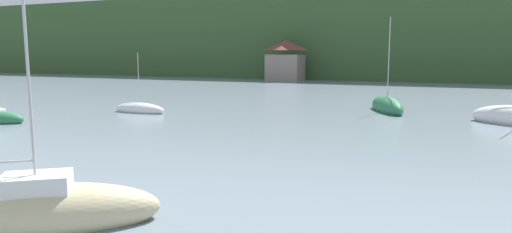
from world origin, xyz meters
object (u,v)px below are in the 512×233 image
sailboat_far_3 (387,107)px  sailboat_far_7 (140,109)px  sailboat_near_8 (38,212)px  shore_building_west (285,61)px

sailboat_far_3 → sailboat_far_7: bearing=90.6°
sailboat_far_7 → sailboat_near_8: sailboat_near_8 is taller
sailboat_far_3 → sailboat_far_7: (-21.54, -10.02, -0.17)m
shore_building_west → sailboat_far_3: size_ratio=0.86×
sailboat_far_3 → sailboat_far_7: sailboat_far_3 is taller
sailboat_far_3 → sailboat_near_8: size_ratio=0.82×
shore_building_west → sailboat_near_8: 79.51m
sailboat_far_7 → sailboat_near_8: (14.86, -24.77, 0.22)m
sailboat_far_3 → sailboat_near_8: bearing=144.8°
sailboat_far_7 → sailboat_near_8: 28.89m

